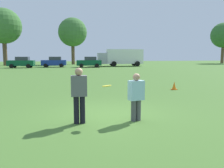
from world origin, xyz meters
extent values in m
plane|color=#47702D|center=(0.00, 0.00, 0.00)|extent=(145.93, 145.93, 0.00)
cylinder|color=black|center=(-1.14, -0.83, 0.42)|extent=(0.16, 0.16, 0.84)
cylinder|color=black|center=(-0.96, -0.84, 0.42)|extent=(0.16, 0.16, 0.84)
cube|color=#595960|center=(-1.05, -0.84, 1.15)|extent=(0.48, 0.29, 0.62)
sphere|color=tan|center=(-1.05, -0.84, 1.57)|extent=(0.24, 0.24, 0.24)
cylinder|color=#4C4C51|center=(0.80, -0.85, 0.33)|extent=(0.16, 0.16, 0.67)
cylinder|color=#4C4C51|center=(0.63, -0.90, 0.33)|extent=(0.16, 0.16, 0.67)
cube|color=#9EC6E5|center=(0.72, -0.88, 0.97)|extent=(0.52, 0.38, 0.61)
sphere|color=tan|center=(0.72, -0.88, 1.39)|extent=(0.23, 0.23, 0.23)
cylinder|color=yellow|center=(-0.23, -0.98, 1.14)|extent=(0.27, 0.27, 0.07)
cube|color=#D8590C|center=(4.90, 5.05, 0.01)|extent=(0.32, 0.32, 0.03)
cone|color=orange|center=(4.90, 5.05, 0.26)|extent=(0.24, 0.24, 0.45)
cube|color=#0C4C2D|center=(-9.00, 32.42, 0.78)|extent=(4.28, 2.00, 0.90)
cube|color=#2D333D|center=(-8.75, 32.41, 1.50)|extent=(2.08, 1.73, 0.64)
cylinder|color=black|center=(-10.35, 31.49, 0.33)|extent=(0.67, 0.25, 0.66)
cylinder|color=black|center=(-10.26, 33.48, 0.33)|extent=(0.67, 0.25, 0.66)
cylinder|color=black|center=(-7.75, 31.36, 0.33)|extent=(0.67, 0.25, 0.66)
cylinder|color=black|center=(-7.65, 33.36, 0.33)|extent=(0.67, 0.25, 0.66)
cube|color=navy|center=(-3.80, 33.62, 0.78)|extent=(4.28, 2.00, 0.90)
cube|color=#2D333D|center=(-3.55, 33.61, 1.50)|extent=(2.08, 1.73, 0.64)
cylinder|color=black|center=(-5.15, 32.68, 0.33)|extent=(0.67, 0.25, 0.66)
cylinder|color=black|center=(-5.05, 34.68, 0.33)|extent=(0.67, 0.25, 0.66)
cylinder|color=black|center=(-2.55, 32.56, 0.33)|extent=(0.67, 0.25, 0.66)
cylinder|color=black|center=(-2.45, 34.55, 0.33)|extent=(0.67, 0.25, 0.66)
cube|color=#0C4C2D|center=(2.15, 31.87, 0.78)|extent=(4.28, 2.00, 0.90)
cube|color=#2D333D|center=(2.40, 31.86, 1.50)|extent=(2.08, 1.73, 0.64)
cylinder|color=black|center=(0.80, 30.93, 0.33)|extent=(0.67, 0.25, 0.66)
cylinder|color=black|center=(0.90, 32.93, 0.33)|extent=(0.67, 0.25, 0.66)
cylinder|color=black|center=(3.41, 30.81, 0.33)|extent=(0.67, 0.25, 0.66)
cylinder|color=black|center=(3.50, 32.81, 0.33)|extent=(0.67, 0.25, 0.66)
cube|color=white|center=(9.19, 34.94, 1.83)|extent=(6.91, 2.82, 2.70)
cube|color=#B2B2B7|center=(5.00, 35.14, 1.48)|extent=(1.91, 2.38, 2.00)
cylinder|color=black|center=(6.92, 33.68, 0.48)|extent=(0.97, 0.33, 0.96)
cylinder|color=black|center=(7.05, 36.41, 0.48)|extent=(0.97, 0.33, 0.96)
cylinder|color=black|center=(11.33, 33.47, 0.48)|extent=(0.97, 0.33, 0.96)
cylinder|color=black|center=(11.46, 36.20, 0.48)|extent=(0.97, 0.33, 0.96)
cylinder|color=brown|center=(-13.67, 41.38, 2.42)|extent=(0.81, 0.81, 4.84)
sphere|color=#3D7033|center=(-13.67, 41.38, 7.77)|extent=(6.91, 6.91, 6.91)
cylinder|color=brown|center=(-0.22, 45.41, 2.25)|extent=(0.75, 0.75, 4.49)
sphere|color=#3D7033|center=(-0.22, 45.41, 7.22)|extent=(6.42, 6.42, 6.42)
cylinder|color=brown|center=(37.84, 45.40, 2.23)|extent=(0.74, 0.74, 4.45)
sphere|color=#33662D|center=(37.84, 45.40, 7.16)|extent=(6.36, 6.36, 6.36)
camera|label=1|loc=(-1.35, -7.64, 2.06)|focal=36.67mm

